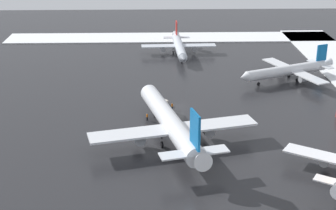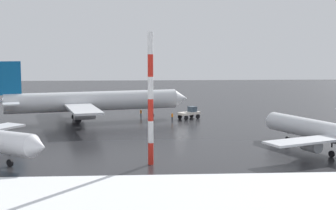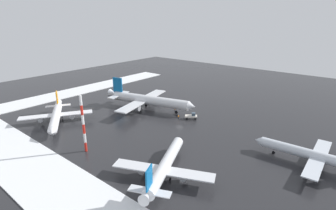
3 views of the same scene
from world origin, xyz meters
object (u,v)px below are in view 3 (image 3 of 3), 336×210
object	(u,v)px
airplane_distant_tail	(165,165)
pushback_tug	(192,116)
airplane_far_rear	(311,155)
antenna_mast	(83,124)
airplane_foreground_jet	(148,100)
ground_crew_by_nose_gear	(178,117)
airplane_parked_starboard	(56,116)
ground_crew_near_tug	(175,109)

from	to	relation	value
airplane_distant_tail	pushback_tug	distance (m)	39.15
airplane_distant_tail	airplane_far_rear	size ratio (longest dim) A/B	0.98
airplane_far_rear	antenna_mast	distance (m)	61.98
airplane_foreground_jet	ground_crew_by_nose_gear	xyz separation A→B (m)	(16.78, -0.90, -3.05)
pushback_tug	ground_crew_by_nose_gear	bearing A→B (deg)	-176.03
airplane_parked_starboard	antenna_mast	size ratio (longest dim) A/B	1.62
airplane_distant_tail	airplane_parked_starboard	xyz separation A→B (m)	(-51.85, 0.25, 0.11)
ground_crew_by_nose_gear	airplane_distant_tail	bearing A→B (deg)	-27.46
airplane_far_rear	ground_crew_near_tug	xyz separation A→B (m)	(-52.72, 9.64, -1.87)
airplane_distant_tail	pushback_tug	size ratio (longest dim) A/B	5.65
airplane_foreground_jet	ground_crew_near_tug	xyz separation A→B (m)	(10.56, 4.88, -3.05)
airplane_foreground_jet	ground_crew_by_nose_gear	distance (m)	17.08
airplane_distant_tail	ground_crew_by_nose_gear	size ratio (longest dim) A/B	16.59
airplane_parked_starboard	airplane_foreground_jet	bearing A→B (deg)	98.78
airplane_far_rear	antenna_mast	size ratio (longest dim) A/B	1.71
airplane_distant_tail	pushback_tug	bearing A→B (deg)	1.62
airplane_distant_tail	ground_crew_by_nose_gear	distance (m)	38.22
airplane_distant_tail	pushback_tug	xyz separation A→B (m)	(-16.46, 35.48, -1.65)
airplane_distant_tail	antenna_mast	bearing A→B (deg)	77.69
antenna_mast	airplane_foreground_jet	bearing A→B (deg)	106.61
airplane_distant_tail	airplane_far_rear	distance (m)	38.60
airplane_foreground_jet	antenna_mast	world-z (taller)	antenna_mast
ground_crew_near_tug	antenna_mast	size ratio (longest dim) A/B	0.10
pushback_tug	ground_crew_near_tug	bearing A→B (deg)	130.40
ground_crew_by_nose_gear	pushback_tug	bearing A→B (deg)	69.60
airplane_far_rear	ground_crew_by_nose_gear	size ratio (longest dim) A/B	16.89
airplane_far_rear	airplane_parked_starboard	bearing A→B (deg)	17.65
ground_crew_by_nose_gear	ground_crew_near_tug	xyz separation A→B (m)	(-6.22, 5.78, 0.00)
airplane_far_rear	ground_crew_by_nose_gear	world-z (taller)	airplane_far_rear
airplane_distant_tail	ground_crew_near_tug	world-z (taller)	airplane_distant_tail
airplane_distant_tail	ground_crew_by_nose_gear	bearing A→B (deg)	9.00
airplane_foreground_jet	ground_crew_near_tug	bearing A→B (deg)	10.56
antenna_mast	airplane_far_rear	bearing A→B (deg)	32.76
airplane_far_rear	ground_crew_near_tug	bearing A→B (deg)	-12.57
airplane_far_rear	airplane_parked_starboard	size ratio (longest dim) A/B	1.06
airplane_parked_starboard	pushback_tug	xyz separation A→B (m)	(35.39, 35.23, -1.75)
ground_crew_near_tug	pushback_tug	bearing A→B (deg)	-0.03
airplane_parked_starboard	antenna_mast	world-z (taller)	antenna_mast
airplane_parked_starboard	ground_crew_near_tug	xyz separation A→B (m)	(25.25, 37.80, -2.07)
airplane_foreground_jet	airplane_distant_tail	size ratio (longest dim) A/B	1.43
airplane_foreground_jet	airplane_distant_tail	bearing A→B (deg)	-56.01
airplane_parked_starboard	ground_crew_near_tug	world-z (taller)	airplane_parked_starboard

